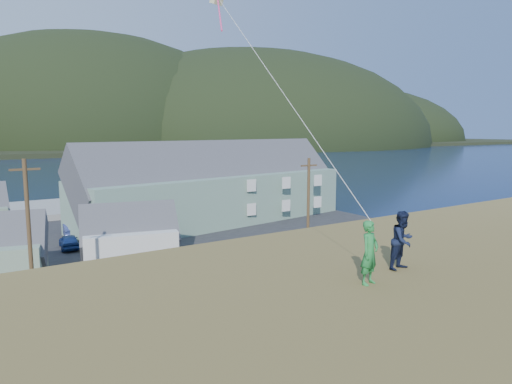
% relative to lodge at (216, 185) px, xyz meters
% --- Properties ---
extents(ground, '(900.00, 900.00, 0.00)m').
position_rel_lodge_xyz_m(ground, '(-18.28, -21.83, -4.64)').
color(ground, '#0A1638').
rests_on(ground, ground).
extents(grass_strip, '(110.00, 8.00, 0.10)m').
position_rel_lodge_xyz_m(grass_strip, '(-18.28, -23.83, -4.59)').
color(grass_strip, '#4C3D19').
rests_on(grass_strip, ground).
extents(waterfront_lot, '(72.00, 36.00, 0.12)m').
position_rel_lodge_xyz_m(waterfront_lot, '(-18.28, -4.83, -4.58)').
color(waterfront_lot, '#28282B').
rests_on(waterfront_lot, ground).
extents(far_hills, '(760.00, 265.00, 143.00)m').
position_rel_lodge_xyz_m(far_hills, '(17.31, 257.55, -2.64)').
color(far_hills, black).
rests_on(far_hills, ground).
extents(lodge, '(35.28, 14.26, 12.06)m').
position_rel_lodge_xyz_m(lodge, '(0.00, 0.00, 0.00)').
color(lodge, slate).
rests_on(lodge, waterfront_lot).
extents(shed_white, '(8.78, 6.77, 6.24)m').
position_rel_lodge_xyz_m(shed_white, '(-14.45, -11.72, -2.23)').
color(shed_white, silver).
rests_on(shed_white, waterfront_lot).
extents(utility_poles, '(33.20, 0.24, 9.54)m').
position_rel_lodge_xyz_m(utility_poles, '(-20.23, -20.33, 0.04)').
color(utility_poles, '#47331E').
rests_on(utility_poles, waterfront_lot).
extents(kite_flyer_green, '(0.70, 0.54, 1.71)m').
position_rel_lodge_xyz_m(kite_flyer_green, '(-17.02, -40.67, 3.42)').
color(kite_flyer_green, '#227E38').
rests_on(kite_flyer_green, hillside).
extents(kite_flyer_navy, '(0.91, 0.75, 1.73)m').
position_rel_lodge_xyz_m(kite_flyer_navy, '(-15.22, -40.27, 3.43)').
color(kite_flyer_navy, '#121933').
rests_on(kite_flyer_navy, hillside).
extents(kite_rig, '(0.91, 4.12, 10.61)m').
position_rel_lodge_xyz_m(kite_rig, '(-17.43, -33.32, 11.31)').
color(kite_rig, beige).
rests_on(kite_rig, ground).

